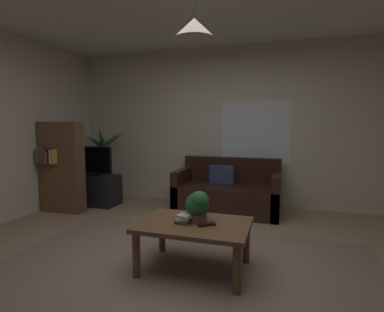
{
  "coord_description": "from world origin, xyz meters",
  "views": [
    {
      "loc": [
        0.88,
        -2.51,
        1.36
      ],
      "look_at": [
        0.0,
        0.3,
        1.05
      ],
      "focal_mm": 28.15,
      "sensor_mm": 36.0,
      "label": 1
    }
  ],
  "objects_px": {
    "book_on_table_2": "(184,216)",
    "tv": "(91,161)",
    "potted_plant_on_table": "(198,205)",
    "tv_stand": "(92,190)",
    "coffee_table": "(194,230)",
    "book_on_table_1": "(183,219)",
    "remote_on_table_0": "(207,225)",
    "book_on_table_0": "(183,221)",
    "couch_under_window": "(228,194)",
    "pendant_lamp": "(194,28)",
    "bookshelf_corner": "(61,167)",
    "potted_palm_corner": "(103,166)"
  },
  "relations": [
    {
      "from": "pendant_lamp",
      "to": "couch_under_window",
      "type": "bearing_deg",
      "value": 91.75
    },
    {
      "from": "coffee_table",
      "to": "book_on_table_1",
      "type": "height_order",
      "value": "book_on_table_1"
    },
    {
      "from": "tv_stand",
      "to": "book_on_table_2",
      "type": "bearing_deg",
      "value": -37.83
    },
    {
      "from": "couch_under_window",
      "to": "book_on_table_2",
      "type": "relative_size",
      "value": 12.81
    },
    {
      "from": "book_on_table_2",
      "to": "remote_on_table_0",
      "type": "relative_size",
      "value": 0.77
    },
    {
      "from": "tv",
      "to": "bookshelf_corner",
      "type": "height_order",
      "value": "bookshelf_corner"
    },
    {
      "from": "book_on_table_2",
      "to": "book_on_table_0",
      "type": "bearing_deg",
      "value": 162.75
    },
    {
      "from": "tv",
      "to": "book_on_table_1",
      "type": "bearing_deg",
      "value": -37.69
    },
    {
      "from": "remote_on_table_0",
      "to": "potted_palm_corner",
      "type": "relative_size",
      "value": 0.12
    },
    {
      "from": "coffee_table",
      "to": "book_on_table_2",
      "type": "relative_size",
      "value": 8.21
    },
    {
      "from": "coffee_table",
      "to": "bookshelf_corner",
      "type": "height_order",
      "value": "bookshelf_corner"
    },
    {
      "from": "bookshelf_corner",
      "to": "coffee_table",
      "type": "bearing_deg",
      "value": -25.6
    },
    {
      "from": "couch_under_window",
      "to": "tv_stand",
      "type": "relative_size",
      "value": 1.76
    },
    {
      "from": "remote_on_table_0",
      "to": "pendant_lamp",
      "type": "distance_m",
      "value": 1.73
    },
    {
      "from": "book_on_table_0",
      "to": "pendant_lamp",
      "type": "relative_size",
      "value": 0.23
    },
    {
      "from": "book_on_table_1",
      "to": "book_on_table_2",
      "type": "xyz_separation_m",
      "value": [
        0.02,
        -0.0,
        0.03
      ]
    },
    {
      "from": "coffee_table",
      "to": "book_on_table_2",
      "type": "distance_m",
      "value": 0.16
    },
    {
      "from": "book_on_table_0",
      "to": "tv",
      "type": "distance_m",
      "value": 2.84
    },
    {
      "from": "book_on_table_0",
      "to": "potted_plant_on_table",
      "type": "xyz_separation_m",
      "value": [
        0.12,
        0.07,
        0.14
      ]
    },
    {
      "from": "coffee_table",
      "to": "potted_palm_corner",
      "type": "xyz_separation_m",
      "value": [
        -2.42,
        2.18,
        0.21
      ]
    },
    {
      "from": "bookshelf_corner",
      "to": "pendant_lamp",
      "type": "distance_m",
      "value": 3.17
    },
    {
      "from": "remote_on_table_0",
      "to": "coffee_table",
      "type": "bearing_deg",
      "value": 33.07
    },
    {
      "from": "coffee_table",
      "to": "tv",
      "type": "distance_m",
      "value": 2.91
    },
    {
      "from": "coffee_table",
      "to": "book_on_table_1",
      "type": "bearing_deg",
      "value": -159.12
    },
    {
      "from": "book_on_table_0",
      "to": "book_on_table_2",
      "type": "xyz_separation_m",
      "value": [
        0.02,
        -0.01,
        0.05
      ]
    },
    {
      "from": "couch_under_window",
      "to": "tv",
      "type": "xyz_separation_m",
      "value": [
        -2.28,
        -0.3,
        0.48
      ]
    },
    {
      "from": "book_on_table_2",
      "to": "tv_stand",
      "type": "relative_size",
      "value": 0.14
    },
    {
      "from": "book_on_table_2",
      "to": "tv_stand",
      "type": "distance_m",
      "value": 2.87
    },
    {
      "from": "potted_plant_on_table",
      "to": "bookshelf_corner",
      "type": "bearing_deg",
      "value": 155.36
    },
    {
      "from": "book_on_table_2",
      "to": "potted_plant_on_table",
      "type": "height_order",
      "value": "potted_plant_on_table"
    },
    {
      "from": "book_on_table_0",
      "to": "bookshelf_corner",
      "type": "bearing_deg",
      "value": 152.85
    },
    {
      "from": "book_on_table_1",
      "to": "tv",
      "type": "height_order",
      "value": "tv"
    },
    {
      "from": "coffee_table",
      "to": "bookshelf_corner",
      "type": "xyz_separation_m",
      "value": [
        -2.52,
        1.21,
        0.32
      ]
    },
    {
      "from": "coffee_table",
      "to": "couch_under_window",
      "type": "bearing_deg",
      "value": 91.75
    },
    {
      "from": "couch_under_window",
      "to": "coffee_table",
      "type": "relative_size",
      "value": 1.56
    },
    {
      "from": "couch_under_window",
      "to": "potted_plant_on_table",
      "type": "distance_m",
      "value": 1.98
    },
    {
      "from": "book_on_table_2",
      "to": "tv",
      "type": "bearing_deg",
      "value": 142.51
    },
    {
      "from": "book_on_table_1",
      "to": "bookshelf_corner",
      "type": "height_order",
      "value": "bookshelf_corner"
    },
    {
      "from": "book_on_table_0",
      "to": "tv_stand",
      "type": "relative_size",
      "value": 0.14
    },
    {
      "from": "couch_under_window",
      "to": "pendant_lamp",
      "type": "distance_m",
      "value": 2.76
    },
    {
      "from": "potted_plant_on_table",
      "to": "pendant_lamp",
      "type": "bearing_deg",
      "value": -121.24
    },
    {
      "from": "potted_plant_on_table",
      "to": "potted_palm_corner",
      "type": "bearing_deg",
      "value": 138.85
    },
    {
      "from": "potted_plant_on_table",
      "to": "pendant_lamp",
      "type": "distance_m",
      "value": 1.58
    },
    {
      "from": "potted_palm_corner",
      "to": "bookshelf_corner",
      "type": "bearing_deg",
      "value": -95.92
    },
    {
      "from": "coffee_table",
      "to": "tv",
      "type": "height_order",
      "value": "tv"
    },
    {
      "from": "tv",
      "to": "bookshelf_corner",
      "type": "distance_m",
      "value": 0.52
    },
    {
      "from": "potted_palm_corner",
      "to": "tv",
      "type": "bearing_deg",
      "value": -80.07
    },
    {
      "from": "coffee_table",
      "to": "potted_plant_on_table",
      "type": "distance_m",
      "value": 0.23
    },
    {
      "from": "coffee_table",
      "to": "book_on_table_1",
      "type": "distance_m",
      "value": 0.15
    },
    {
      "from": "potted_plant_on_table",
      "to": "tv_stand",
      "type": "height_order",
      "value": "potted_plant_on_table"
    }
  ]
}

